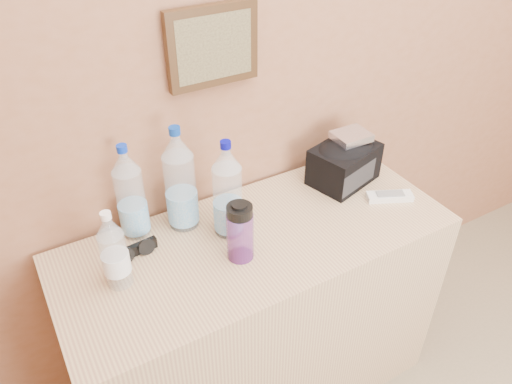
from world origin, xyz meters
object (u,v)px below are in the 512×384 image
Objects in this scene: nalgene_bottle at (240,231)px; foil_packet at (351,136)px; dresser at (257,319)px; pet_large_c at (180,184)px; pet_small at (114,253)px; pet_large_d at (228,194)px; toiletry_bag at (344,162)px; pet_large_b at (131,196)px; ac_remote at (390,196)px; sunglasses at (135,250)px.

foil_packet is (0.57, 0.19, 0.08)m from nalgene_bottle.
pet_large_c is (-0.18, 0.19, 0.58)m from dresser.
dresser is at bearing -3.38° from pet_small.
nalgene_bottle is (0.09, -0.24, -0.06)m from pet_large_c.
pet_large_d is at bearing 7.22° from pet_small.
toiletry_bag is 0.10m from foil_packet.
pet_large_b reaches higher than dresser.
ac_remote is at bearing -83.05° from toiletry_bag.
ac_remote is 0.68× the size of toiletry_bag.
pet_small is at bearing -173.46° from foil_packet.
pet_small is 2.04× the size of foil_packet.
sunglasses is at bearing 164.89° from toiletry_bag.
pet_small is at bearing 170.71° from toiletry_bag.
pet_large_b is at bearing 173.68° from foil_packet.
pet_small reaches higher than toiletry_bag.
foil_packet is at bearing 15.67° from dresser.
pet_large_d is (0.12, -0.11, -0.01)m from pet_large_c.
sunglasses reaches higher than dresser.
toiletry_bag is at bearing 137.75° from ac_remote.
nalgene_bottle reaches higher than toiletry_bag.
dresser is 5.43× the size of toiletry_bag.
foil_packet is (0.82, -0.09, 0.03)m from pet_large_b.
pet_small reaches higher than foil_packet.
pet_large_c is at bearing -13.25° from pet_large_b.
pet_large_c reaches higher than pet_large_d.
dresser is at bearing -164.33° from foil_packet.
pet_large_c is 0.26m from nalgene_bottle.
pet_small is at bearing -172.78° from pet_large_d.
pet_small is (-0.39, -0.05, -0.04)m from pet_large_d.
sunglasses is at bearing -165.78° from ac_remote.
pet_large_c reaches higher than dresser.
toiletry_bag is (0.54, 0.18, -0.02)m from nalgene_bottle.
nalgene_bottle is 0.61m from foil_packet.
foil_packet reaches higher than toiletry_bag.
pet_large_d is (-0.07, 0.08, 0.57)m from dresser.
dresser is at bearing -46.09° from pet_large_c.
pet_large_b reaches higher than foil_packet.
pet_large_b is 0.90× the size of pet_large_c.
nalgene_bottle reaches higher than ac_remote.
pet_large_c reaches higher than toiletry_bag.
pet_large_d is 1.31× the size of pet_small.
dresser is at bearing -33.64° from pet_large_b.
toiletry_bag is at bearing -5.06° from sunglasses.
pet_small is (-0.46, 0.03, 0.53)m from dresser.
pet_large_b is 1.64× the size of nalgene_bottle.
toiletry_bag is 1.89× the size of foil_packet.
pet_large_d is at bearing 169.82° from toiletry_bag.
pet_large_d is at bearing 130.67° from dresser.
pet_large_b is 1.38× the size of toiletry_bag.
dresser is 0.69m from toiletry_bag.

